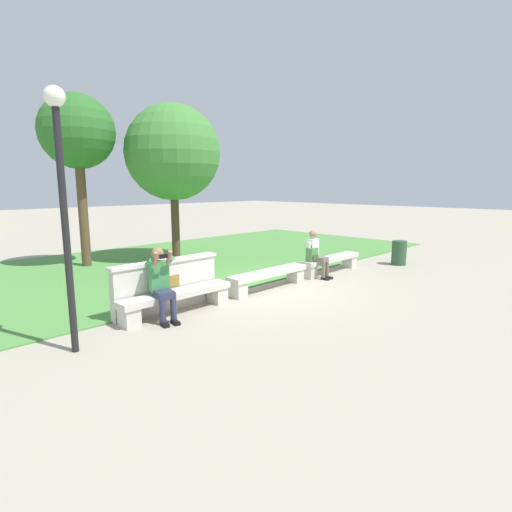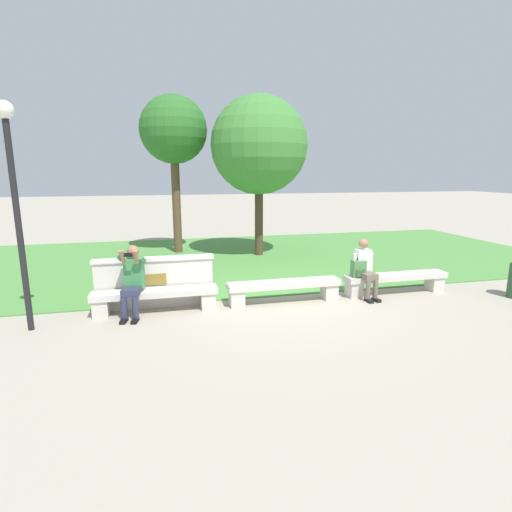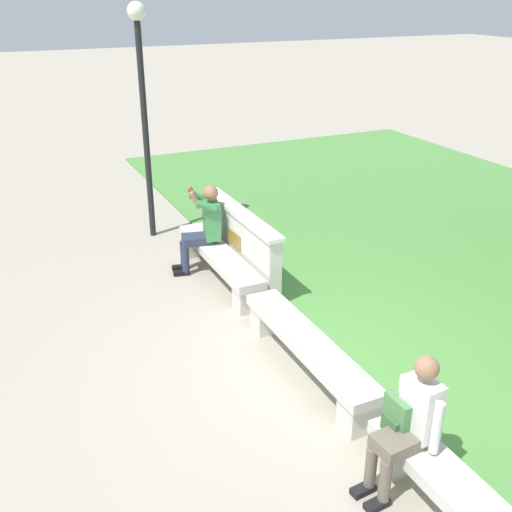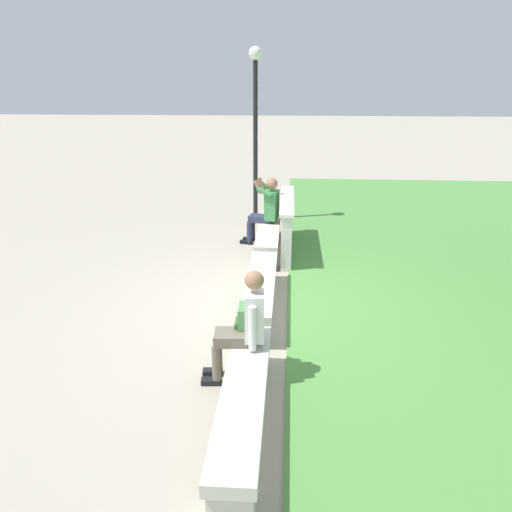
{
  "view_description": "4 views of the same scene",
  "coord_description": "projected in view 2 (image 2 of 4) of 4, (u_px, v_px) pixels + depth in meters",
  "views": [
    {
      "loc": [
        -6.79,
        -6.2,
        2.42
      ],
      "look_at": [
        -0.97,
        -0.52,
        0.98
      ],
      "focal_mm": 28.0,
      "sensor_mm": 36.0,
      "label": 1
    },
    {
      "loc": [
        -2.42,
        -7.55,
        2.66
      ],
      "look_at": [
        -0.68,
        -0.31,
        1.08
      ],
      "focal_mm": 28.0,
      "sensor_mm": 36.0,
      "label": 2
    },
    {
      "loc": [
        4.76,
        -2.86,
        3.9
      ],
      "look_at": [
        -1.11,
        -0.1,
        0.99
      ],
      "focal_mm": 42.0,
      "sensor_mm": 36.0,
      "label": 3
    },
    {
      "loc": [
        6.42,
        0.37,
        3.08
      ],
      "look_at": [
        -0.19,
        -0.08,
        0.73
      ],
      "focal_mm": 35.0,
      "sensor_mm": 36.0,
      "label": 4
    }
  ],
  "objects": [
    {
      "name": "grass_strip",
      "position": [
        242.0,
        258.0,
        12.45
      ],
      "size": [
        19.52,
        8.0,
        0.03
      ],
      "primitive_type": "cube",
      "color": "#518E42",
      "rests_on": "ground"
    },
    {
      "name": "lamp_post",
      "position": [
        13.0,
        185.0,
        6.34
      ],
      "size": [
        0.28,
        0.28,
        3.73
      ],
      "color": "black",
      "rests_on": "ground"
    },
    {
      "name": "bench_near",
      "position": [
        284.0,
        288.0,
        8.23
      ],
      "size": [
        2.36,
        0.4,
        0.45
      ],
      "color": "beige",
      "rests_on": "ground"
    },
    {
      "name": "backrest_wall_with_plaque",
      "position": [
        155.0,
        282.0,
        7.91
      ],
      "size": [
        2.33,
        0.24,
        1.01
      ],
      "color": "beige",
      "rests_on": "ground"
    },
    {
      "name": "backpack",
      "position": [
        359.0,
        269.0,
        8.49
      ],
      "size": [
        0.28,
        0.24,
        0.43
      ],
      "color": "#4C7F47",
      "rests_on": "bench_mid"
    },
    {
      "name": "person_distant",
      "position": [
        365.0,
        267.0,
        8.49
      ],
      "size": [
        0.48,
        0.69,
        1.26
      ],
      "color": "black",
      "rests_on": "ground"
    },
    {
      "name": "tree_behind_wall",
      "position": [
        174.0,
        131.0,
        12.52
      ],
      "size": [
        2.12,
        2.12,
        5.01
      ],
      "color": "brown",
      "rests_on": "ground"
    },
    {
      "name": "person_photographer",
      "position": [
        133.0,
        277.0,
        7.38
      ],
      "size": [
        0.52,
        0.77,
        1.32
      ],
      "color": "black",
      "rests_on": "ground"
    },
    {
      "name": "bench_mid",
      "position": [
        396.0,
        280.0,
        8.82
      ],
      "size": [
        2.36,
        0.4,
        0.45
      ],
      "color": "beige",
      "rests_on": "ground"
    },
    {
      "name": "ground_plane",
      "position": [
        284.0,
        302.0,
        8.29
      ],
      "size": [
        80.0,
        80.0,
        0.0
      ],
      "primitive_type": "plane",
      "color": "#A89E8C"
    },
    {
      "name": "bench_main",
      "position": [
        156.0,
        297.0,
        7.63
      ],
      "size": [
        2.36,
        0.4,
        0.45
      ],
      "color": "beige",
      "rests_on": "ground"
    },
    {
      "name": "tree_left_background",
      "position": [
        259.0,
        146.0,
        12.18
      ],
      "size": [
        2.98,
        2.98,
        4.93
      ],
      "color": "#4C3826",
      "rests_on": "ground"
    }
  ]
}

